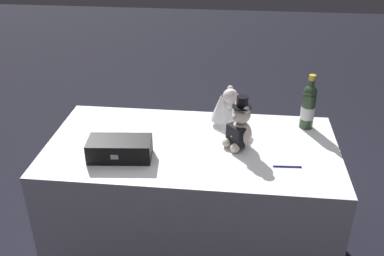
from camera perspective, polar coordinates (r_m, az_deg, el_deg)
name	(u,v)px	position (r m, az deg, el deg)	size (l,w,h in m)	color
ground_plane	(192,247)	(2.77, 0.00, -15.30)	(12.00, 12.00, 0.00)	black
reception_table	(192,200)	(2.53, 0.00, -9.31)	(1.54, 0.79, 0.73)	white
teddy_bear_groom	(239,128)	(2.26, 6.19, -0.02)	(0.15, 0.15, 0.29)	beige
teddy_bear_bride	(227,109)	(2.48, 4.61, 2.48)	(0.21, 0.18, 0.23)	white
champagne_bottle	(308,106)	(2.51, 14.94, 2.81)	(0.08, 0.08, 0.32)	#2B4026
signing_pen	(288,167)	(2.18, 12.43, -4.93)	(0.14, 0.02, 0.01)	navy
gift_case_black	(120,149)	(2.21, -9.40, -2.70)	(0.33, 0.18, 0.10)	black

